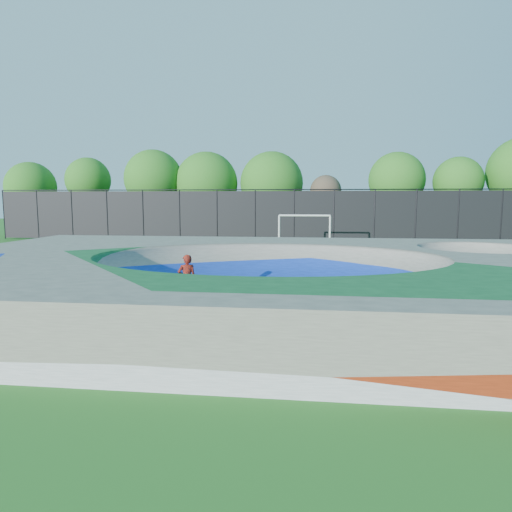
{
  "coord_description": "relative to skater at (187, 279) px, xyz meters",
  "views": [
    {
      "loc": [
        1.36,
        -14.04,
        3.21
      ],
      "look_at": [
        -0.73,
        3.0,
        1.1
      ],
      "focal_mm": 32.0,
      "sensor_mm": 36.0,
      "label": 1
    }
  ],
  "objects": [
    {
      "name": "skate_deck",
      "position": [
        2.44,
        0.56,
        -0.03
      ],
      "size": [
        22.0,
        14.0,
        1.5
      ],
      "primitive_type": "cube",
      "color": "gray",
      "rests_on": "ground"
    },
    {
      "name": "fence",
      "position": [
        2.44,
        21.56,
        1.32
      ],
      "size": [
        48.09,
        0.09,
        4.04
      ],
      "color": "black",
      "rests_on": "ground"
    },
    {
      "name": "soccer_goal",
      "position": [
        3.31,
        16.51,
        0.8
      ],
      "size": [
        3.43,
        0.12,
        2.27
      ],
      "color": "silver",
      "rests_on": "ground"
    },
    {
      "name": "ground",
      "position": [
        2.44,
        0.56,
        -0.78
      ],
      "size": [
        120.0,
        120.0,
        0.0
      ],
      "primitive_type": "plane",
      "color": "#20611B",
      "rests_on": "ground"
    },
    {
      "name": "skateboard",
      "position": [
        0.0,
        0.0,
        -0.75
      ],
      "size": [
        0.79,
        0.57,
        0.05
      ],
      "primitive_type": "cube",
      "rotation": [
        0.0,
        0.0,
        0.5
      ],
      "color": "black",
      "rests_on": "ground"
    },
    {
      "name": "treeline",
      "position": [
        3.63,
        26.48,
        4.14
      ],
      "size": [
        53.05,
        6.24,
        8.38
      ],
      "color": "#413120",
      "rests_on": "ground"
    },
    {
      "name": "skater",
      "position": [
        0.0,
        0.0,
        0.0
      ],
      "size": [
        0.67,
        0.56,
        1.56
      ],
      "primitive_type": "imported",
      "rotation": [
        0.0,
        0.0,
        3.53
      ],
      "color": "red",
      "rests_on": "ground"
    }
  ]
}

